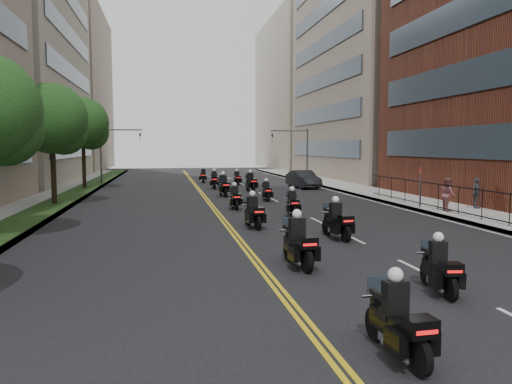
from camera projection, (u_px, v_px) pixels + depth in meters
ground at (389, 335)px, 9.88m from camera, size 160.00×160.00×0.00m
sidewalk_right at (392, 197)px, 36.51m from camera, size 4.00×90.00×0.15m
sidewalk_left at (45, 203)px, 32.21m from camera, size 4.00×90.00×0.15m
grass_strip at (58, 202)px, 32.35m from camera, size 2.00×90.00×0.04m
building_right_tan at (383, 52)px, 59.39m from camera, size 15.11×28.00×30.00m
building_right_far at (311, 95)px, 88.97m from camera, size 15.00×28.00×26.00m
building_left_far at (54, 90)px, 81.18m from camera, size 16.00×28.00×26.00m
iron_fence at (495, 207)px, 23.52m from camera, size 0.05×28.00×1.50m
street_trees at (32, 119)px, 25.66m from camera, size 4.40×38.40×7.98m
traffic_signal_right at (299, 147)px, 52.40m from camera, size 4.09×0.20×5.60m
traffic_signal_left at (111, 147)px, 48.98m from camera, size 4.09×0.20×5.60m
motorcycle_0 at (398, 323)px, 8.74m from camera, size 0.54×2.18×1.61m
motorcycle_1 at (439, 269)px, 12.67m from camera, size 0.63×2.12×1.56m
motorcycle_2 at (298, 245)px, 15.42m from camera, size 0.64×2.44×1.80m
motorcycle_3 at (337, 222)px, 20.17m from camera, size 0.71×2.35×1.74m
motorcycle_4 at (253, 213)px, 22.97m from camera, size 0.66×2.32×1.71m
motorcycle_5 at (292, 204)px, 26.79m from camera, size 0.60×2.18×1.61m
motorcycle_6 at (235, 198)px, 29.89m from camera, size 0.50×2.19×1.62m
motorcycle_7 at (266, 192)px, 34.42m from camera, size 0.50×2.12×1.57m
motorcycle_8 at (224, 187)px, 37.48m from camera, size 0.65×2.55×1.88m
motorcycle_9 at (251, 183)px, 41.61m from camera, size 0.67×2.48×1.83m
motorcycle_10 at (214, 181)px, 44.39m from camera, size 0.59×2.46×1.81m
motorcycle_11 at (237, 179)px, 48.77m from camera, size 0.48×2.11×1.56m
motorcycle_12 at (203, 176)px, 51.89m from camera, size 0.67×2.26×1.67m
parked_sedan at (303, 179)px, 45.18m from camera, size 2.23×5.03×1.60m
pedestrian_b at (448, 194)px, 27.83m from camera, size 0.81×0.98×1.86m
pedestrian_c at (476, 193)px, 29.01m from camera, size 0.81×1.14×1.80m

